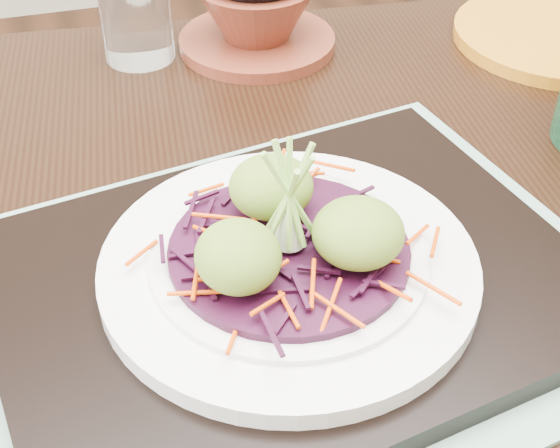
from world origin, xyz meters
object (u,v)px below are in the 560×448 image
object	(u,v)px
dining_table	(271,320)
water_glass	(135,11)
white_plate	(289,264)
terracotta_bowl_set	(257,20)
serving_tray	(289,283)
yellow_plate	(560,35)

from	to	relation	value
dining_table	water_glass	distance (m)	0.34
white_plate	terracotta_bowl_set	size ratio (longest dim) A/B	1.13
serving_tray	water_glass	xyz separation A→B (m)	(-0.04, 0.37, 0.04)
water_glass	terracotta_bowl_set	world-z (taller)	water_glass
dining_table	yellow_plate	size ratio (longest dim) A/B	5.49
terracotta_bowl_set	yellow_plate	xyz separation A→B (m)	(0.31, -0.08, -0.02)
dining_table	terracotta_bowl_set	xyz separation A→B (m)	(0.07, 0.29, 0.12)
yellow_plate	serving_tray	bearing A→B (deg)	-143.69
water_glass	yellow_plate	size ratio (longest dim) A/B	0.45
white_plate	terracotta_bowl_set	xyz separation A→B (m)	(0.08, 0.36, 0.00)
terracotta_bowl_set	yellow_plate	size ratio (longest dim) A/B	0.99
dining_table	serving_tray	world-z (taller)	serving_tray
dining_table	terracotta_bowl_set	distance (m)	0.32
serving_tray	water_glass	size ratio (longest dim) A/B	3.83
white_plate	terracotta_bowl_set	world-z (taller)	terracotta_bowl_set
white_plate	terracotta_bowl_set	distance (m)	0.37
serving_tray	terracotta_bowl_set	world-z (taller)	terracotta_bowl_set
serving_tray	yellow_plate	size ratio (longest dim) A/B	1.72
white_plate	water_glass	distance (m)	0.38
dining_table	yellow_plate	world-z (taller)	yellow_plate
dining_table	white_plate	bearing A→B (deg)	-89.09
serving_tray	yellow_plate	xyz separation A→B (m)	(0.38, 0.28, -0.01)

